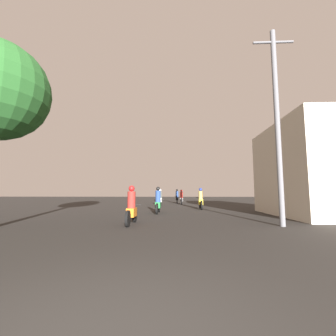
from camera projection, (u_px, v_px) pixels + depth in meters
motorcycle_orange at (132, 209)px, 8.94m from camera, size 0.60×1.92×1.54m
motorcycle_green at (158, 202)px, 13.77m from camera, size 0.60×2.12×1.61m
motorcycle_yellow at (201, 201)px, 16.90m from camera, size 0.60×2.06×1.59m
motorcycle_white at (160, 199)px, 21.35m from camera, size 0.60×1.93×1.56m
motorcycle_silver at (181, 198)px, 23.70m from camera, size 0.60×1.93×1.53m
motorcycle_black at (177, 198)px, 26.15m from camera, size 0.60×2.01×1.63m
building_right_near at (318, 170)px, 12.34m from camera, size 4.83×6.66×5.02m
utility_pole_near at (277, 120)px, 8.81m from camera, size 1.60×0.20×7.86m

